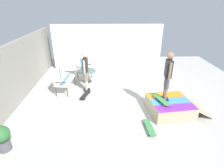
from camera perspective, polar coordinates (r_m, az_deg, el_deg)
The scene contains 13 objects.
ground_plane at distance 7.06m, azimuth 3.00°, elevation -5.79°, with size 12.00×12.00×0.10m, color beige.
back_wall_cinderblock at distance 7.36m, azimuth -29.56°, elevation 2.21°, with size 9.00×0.20×2.23m.
house_facade at distance 10.10m, azimuth -1.39°, elevation 11.78°, with size 0.23×6.00×2.47m.
skate_ramp at distance 6.58m, azimuth 18.23°, elevation -6.85°, with size 1.51×2.11×0.47m.
patio_bench at distance 7.88m, azimuth -15.67°, elevation 2.10°, with size 1.30×0.68×1.02m.
patio_chair_near_house at distance 9.08m, azimuth -9.50°, elevation 5.78°, with size 0.82×0.79×1.02m.
patio_table at distance 8.59m, azimuth -8.14°, elevation 3.24°, with size 0.90×0.90×0.57m.
person_watching at distance 7.50m, azimuth -8.57°, elevation 4.89°, with size 0.48×0.27×1.73m.
person_skater at distance 6.08m, azimuth 17.60°, elevation 3.35°, with size 0.48×0.26×1.68m.
skateboard_by_bench at distance 7.38m, azimuth -8.55°, elevation -3.40°, with size 0.82×0.42×0.10m.
skateboard_spare at distance 5.68m, azimuth 11.95°, elevation -13.47°, with size 0.81×0.26×0.10m.
skateboard_on_ramp at distance 6.24m, azimuth 15.62°, elevation -4.91°, with size 0.82×0.44×0.10m.
potted_plant at distance 5.49m, azimuth -32.15°, elevation -13.94°, with size 0.44×0.44×0.92m.
Camera 1 is at (-6.03, 0.56, 3.59)m, focal length 28.36 mm.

